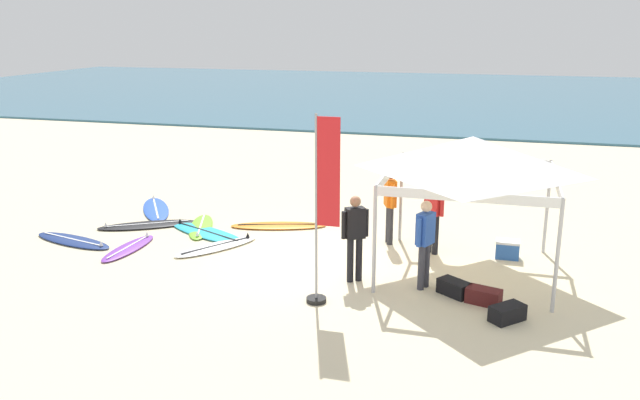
{
  "coord_description": "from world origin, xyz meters",
  "views": [
    {
      "loc": [
        3.55,
        -12.47,
        4.86
      ],
      "look_at": [
        -0.25,
        1.13,
        1.0
      ],
      "focal_mm": 36.57,
      "sensor_mm": 36.0,
      "label": 1
    }
  ],
  "objects_px": {
    "surfboard_black": "(147,225)",
    "banner_flag": "(323,219)",
    "surfboard_lime": "(201,227)",
    "surfboard_orange": "(279,226)",
    "surfboard_purple": "(129,248)",
    "gear_bag_by_pole": "(484,296)",
    "person_orange": "(390,201)",
    "person_blue": "(425,238)",
    "canopy_tent": "(472,155)",
    "surfboard_blue": "(156,209)",
    "surfboard_cyan": "(207,233)",
    "person_black": "(355,232)",
    "person_red": "(434,209)",
    "gear_bag_on_sand": "(454,288)",
    "surfboard_navy": "(73,241)",
    "surfboard_white": "(217,247)",
    "gear_bag_near_tent": "(507,313)",
    "cooler_box": "(507,249)"
  },
  "relations": [
    {
      "from": "surfboard_black",
      "to": "banner_flag",
      "type": "distance_m",
      "value": 6.44
    },
    {
      "from": "surfboard_lime",
      "to": "banner_flag",
      "type": "xyz_separation_m",
      "value": [
        4.03,
        -3.42,
        1.54
      ]
    },
    {
      "from": "surfboard_orange",
      "to": "surfboard_lime",
      "type": "bearing_deg",
      "value": -161.68
    },
    {
      "from": "surfboard_orange",
      "to": "banner_flag",
      "type": "relative_size",
      "value": 0.71
    },
    {
      "from": "surfboard_purple",
      "to": "gear_bag_by_pole",
      "type": "bearing_deg",
      "value": -6.18
    },
    {
      "from": "person_orange",
      "to": "person_blue",
      "type": "distance_m",
      "value": 2.62
    },
    {
      "from": "canopy_tent",
      "to": "surfboard_black",
      "type": "height_order",
      "value": "canopy_tent"
    },
    {
      "from": "surfboard_blue",
      "to": "person_orange",
      "type": "distance_m",
      "value": 6.6
    },
    {
      "from": "surfboard_purple",
      "to": "surfboard_blue",
      "type": "xyz_separation_m",
      "value": [
        -0.98,
        2.94,
        -0.0
      ]
    },
    {
      "from": "surfboard_purple",
      "to": "banner_flag",
      "type": "height_order",
      "value": "banner_flag"
    },
    {
      "from": "surfboard_cyan",
      "to": "person_black",
      "type": "distance_m",
      "value": 4.53
    },
    {
      "from": "person_red",
      "to": "gear_bag_on_sand",
      "type": "bearing_deg",
      "value": -73.5
    },
    {
      "from": "person_blue",
      "to": "gear_bag_on_sand",
      "type": "distance_m",
      "value": 1.05
    },
    {
      "from": "surfboard_orange",
      "to": "surfboard_navy",
      "type": "distance_m",
      "value": 4.78
    },
    {
      "from": "canopy_tent",
      "to": "surfboard_blue",
      "type": "height_order",
      "value": "canopy_tent"
    },
    {
      "from": "person_orange",
      "to": "gear_bag_on_sand",
      "type": "relative_size",
      "value": 2.85
    },
    {
      "from": "surfboard_white",
      "to": "person_blue",
      "type": "bearing_deg",
      "value": -12.2
    },
    {
      "from": "person_black",
      "to": "person_blue",
      "type": "bearing_deg",
      "value": 0.41
    },
    {
      "from": "surfboard_white",
      "to": "surfboard_cyan",
      "type": "bearing_deg",
      "value": 126.55
    },
    {
      "from": "gear_bag_by_pole",
      "to": "surfboard_navy",
      "type": "bearing_deg",
      "value": 174.2
    },
    {
      "from": "canopy_tent",
      "to": "gear_bag_near_tent",
      "type": "relative_size",
      "value": 5.46
    },
    {
      "from": "surfboard_cyan",
      "to": "gear_bag_near_tent",
      "type": "relative_size",
      "value": 4.28
    },
    {
      "from": "surfboard_black",
      "to": "banner_flag",
      "type": "height_order",
      "value": "banner_flag"
    },
    {
      "from": "surfboard_lime",
      "to": "surfboard_cyan",
      "type": "bearing_deg",
      "value": -48.32
    },
    {
      "from": "canopy_tent",
      "to": "person_blue",
      "type": "xyz_separation_m",
      "value": [
        -0.71,
        -1.12,
        -1.4
      ]
    },
    {
      "from": "surfboard_white",
      "to": "cooler_box",
      "type": "distance_m",
      "value": 6.33
    },
    {
      "from": "canopy_tent",
      "to": "gear_bag_by_pole",
      "type": "relative_size",
      "value": 5.46
    },
    {
      "from": "gear_bag_near_tent",
      "to": "cooler_box",
      "type": "bearing_deg",
      "value": 90.17
    },
    {
      "from": "surfboard_purple",
      "to": "surfboard_lime",
      "type": "bearing_deg",
      "value": 65.13
    },
    {
      "from": "surfboard_navy",
      "to": "surfboard_orange",
      "type": "bearing_deg",
      "value": 29.48
    },
    {
      "from": "surfboard_black",
      "to": "surfboard_navy",
      "type": "height_order",
      "value": "same"
    },
    {
      "from": "person_orange",
      "to": "person_black",
      "type": "height_order",
      "value": "same"
    },
    {
      "from": "person_blue",
      "to": "cooler_box",
      "type": "xyz_separation_m",
      "value": [
        1.53,
        2.12,
        -0.79
      ]
    },
    {
      "from": "surfboard_purple",
      "to": "gear_bag_near_tent",
      "type": "relative_size",
      "value": 3.13
    },
    {
      "from": "cooler_box",
      "to": "gear_bag_near_tent",
      "type": "bearing_deg",
      "value": -89.83
    },
    {
      "from": "surfboard_white",
      "to": "person_black",
      "type": "relative_size",
      "value": 1.19
    },
    {
      "from": "surfboard_white",
      "to": "surfboard_navy",
      "type": "relative_size",
      "value": 0.87
    },
    {
      "from": "surfboard_black",
      "to": "surfboard_navy",
      "type": "distance_m",
      "value": 1.82
    },
    {
      "from": "person_black",
      "to": "gear_bag_on_sand",
      "type": "bearing_deg",
      "value": -5.07
    },
    {
      "from": "cooler_box",
      "to": "canopy_tent",
      "type": "bearing_deg",
      "value": -129.05
    },
    {
      "from": "surfboard_purple",
      "to": "surfboard_cyan",
      "type": "bearing_deg",
      "value": 50.6
    },
    {
      "from": "surfboard_black",
      "to": "surfboard_white",
      "type": "xyz_separation_m",
      "value": [
        2.33,
        -1.02,
        0.0
      ]
    },
    {
      "from": "person_red",
      "to": "gear_bag_near_tent",
      "type": "xyz_separation_m",
      "value": [
        1.59,
        -3.03,
        -0.85
      ]
    },
    {
      "from": "surfboard_black",
      "to": "surfboard_cyan",
      "type": "distance_m",
      "value": 1.7
    },
    {
      "from": "surfboard_black",
      "to": "gear_bag_by_pole",
      "type": "height_order",
      "value": "gear_bag_by_pole"
    },
    {
      "from": "surfboard_white",
      "to": "surfboard_purple",
      "type": "bearing_deg",
      "value": -161.85
    },
    {
      "from": "surfboard_black",
      "to": "surfboard_orange",
      "type": "relative_size",
      "value": 0.97
    },
    {
      "from": "person_red",
      "to": "cooler_box",
      "type": "height_order",
      "value": "person_red"
    },
    {
      "from": "canopy_tent",
      "to": "surfboard_navy",
      "type": "height_order",
      "value": "canopy_tent"
    },
    {
      "from": "person_blue",
      "to": "gear_bag_on_sand",
      "type": "xyz_separation_m",
      "value": [
        0.59,
        -0.18,
        -0.85
      ]
    }
  ]
}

